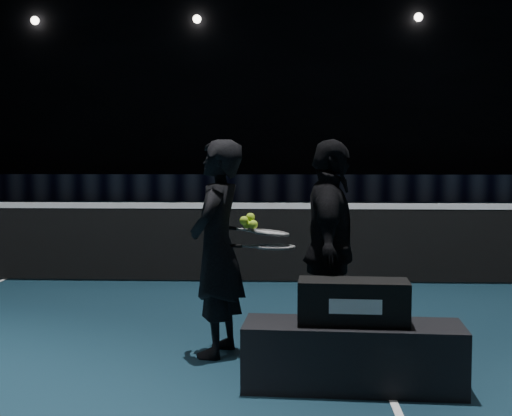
% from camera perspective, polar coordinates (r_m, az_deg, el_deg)
% --- Properties ---
extents(floor, '(36.00, 36.00, 0.00)m').
position_cam_1_polar(floor, '(8.58, 6.93, -5.95)').
color(floor, '#0D252F').
rests_on(floor, ground).
extents(wall_back, '(30.00, 0.00, 30.00)m').
position_cam_1_polar(wall_back, '(26.67, 4.07, 11.67)').
color(wall_back, black).
rests_on(wall_back, ground).
extents(court_lines, '(10.98, 23.78, 0.01)m').
position_cam_1_polar(court_lines, '(8.58, 6.93, -5.93)').
color(court_lines, white).
rests_on(court_lines, floor).
extents(net_mesh, '(12.80, 0.02, 0.86)m').
position_cam_1_polar(net_mesh, '(8.52, 6.96, -2.97)').
color(net_mesh, black).
rests_on(net_mesh, floor).
extents(net_tape, '(12.80, 0.03, 0.07)m').
position_cam_1_polar(net_tape, '(8.47, 6.98, 0.15)').
color(net_tape, white).
rests_on(net_tape, net_mesh).
extents(sponsor_backdrop, '(22.00, 0.15, 0.90)m').
position_cam_1_polar(sponsor_backdrop, '(23.96, 4.17, 1.61)').
color(sponsor_backdrop, black).
rests_on(sponsor_backdrop, floor).
extents(fixtures_far, '(20.00, 0.30, 0.30)m').
position_cam_1_polar(fixtures_far, '(26.71, 4.10, 14.92)').
color(fixtures_far, white).
rests_on(fixtures_far, wall_back).
extents(player_bench, '(1.44, 0.55, 0.42)m').
position_cam_1_polar(player_bench, '(4.75, 7.75, -11.62)').
color(player_bench, black).
rests_on(player_bench, floor).
extents(racket_bag, '(0.72, 0.34, 0.28)m').
position_cam_1_polar(racket_bag, '(4.67, 7.79, -7.44)').
color(racket_bag, black).
rests_on(racket_bag, player_bench).
extents(bag_signature, '(0.33, 0.02, 0.09)m').
position_cam_1_polar(bag_signature, '(4.52, 7.96, -7.83)').
color(bag_signature, white).
rests_on(bag_signature, racket_bag).
extents(player_a, '(0.51, 0.66, 1.63)m').
position_cam_1_polar(player_a, '(5.37, -3.14, -3.21)').
color(player_a, black).
rests_on(player_a, floor).
extents(player_b, '(0.45, 0.97, 1.63)m').
position_cam_1_polar(player_b, '(5.21, 5.94, -3.45)').
color(player_b, black).
rests_on(player_b, floor).
extents(racket_lower, '(0.71, 0.33, 0.03)m').
position_cam_1_polar(racket_lower, '(5.27, 1.60, -3.13)').
color(racket_lower, black).
rests_on(racket_lower, player_a).
extents(racket_upper, '(0.70, 0.28, 0.10)m').
position_cam_1_polar(racket_upper, '(5.30, 1.15, -1.99)').
color(racket_upper, black).
rests_on(racket_upper, player_b).
extents(tennis_balls, '(0.12, 0.10, 0.12)m').
position_cam_1_polar(tennis_balls, '(5.29, -0.46, -1.15)').
color(tennis_balls, '#BADF2F').
rests_on(tennis_balls, racket_upper).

